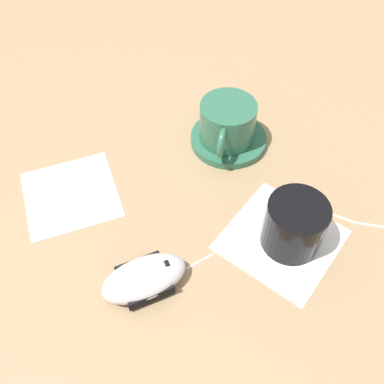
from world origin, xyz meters
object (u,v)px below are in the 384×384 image
Objects in this scene: saucer at (228,139)px; coffee_cup at (227,123)px; computer_mouse at (144,278)px; drinking_glass at (294,225)px.

coffee_cup is (0.00, 0.01, 0.04)m from saucer.
computer_mouse is (-0.14, 0.26, 0.01)m from saucer.
computer_mouse is at bearing 118.55° from saucer.
coffee_cup is at bearing -60.87° from computer_mouse.
coffee_cup is at bearing -14.01° from drinking_glass.
saucer is at bearing -15.49° from drinking_glass.
coffee_cup reaches higher than computer_mouse.
drinking_glass is (-0.06, -0.20, 0.02)m from computer_mouse.
saucer is 0.04m from coffee_cup.
drinking_glass reaches higher than saucer.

